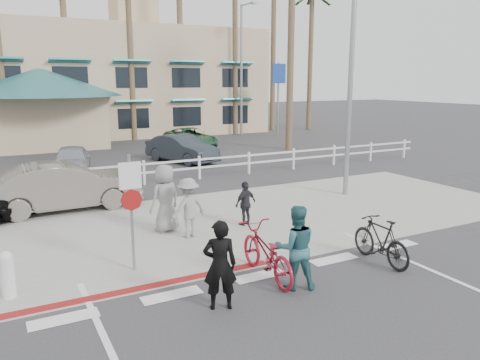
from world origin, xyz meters
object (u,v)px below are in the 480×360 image
sign_post (131,207)px  bike_red (266,253)px  car_white_sedan (64,187)px  bike_black (381,240)px

sign_post → bike_red: 3.06m
sign_post → car_white_sedan: 5.97m
car_white_sedan → bike_black: bearing=-146.1°
bike_red → car_white_sedan: size_ratio=0.45×
bike_black → car_white_sedan: 9.96m
bike_red → sign_post: bearing=-32.9°
bike_red → car_white_sedan: 8.19m
sign_post → car_white_sedan: bearing=96.2°
sign_post → bike_black: sign_post is taller
bike_black → sign_post: bearing=-21.4°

